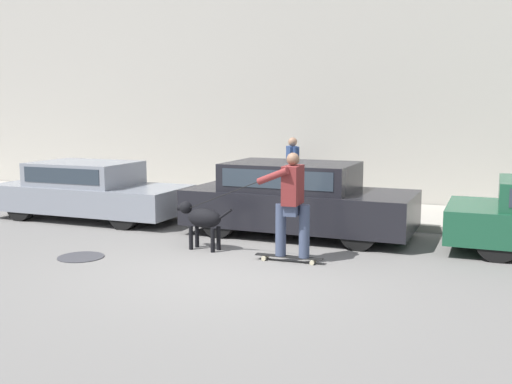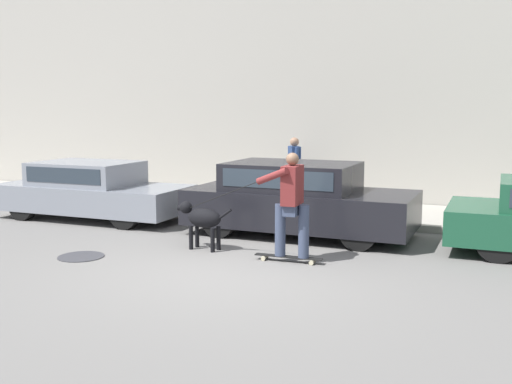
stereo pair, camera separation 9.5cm
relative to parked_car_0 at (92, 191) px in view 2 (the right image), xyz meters
The scene contains 9 objects.
ground_plane 5.16m from the parked_car_0, 32.59° to the right, with size 36.00×36.00×0.00m, color slate.
back_wall 6.21m from the parked_car_0, 41.20° to the left, with size 32.00×0.30×5.90m.
sidewalk_curb 4.93m from the parked_car_0, 28.31° to the left, with size 30.00×2.57×0.14m.
parked_car_0 is the anchor object (origin of this frame).
parked_car_1 4.54m from the parked_car_0, ahead, with size 4.14×1.87×1.33m.
dog 3.82m from the parked_car_0, 25.92° to the right, with size 1.03×0.39×0.78m.
skateboarder 5.41m from the parked_car_0, 20.76° to the right, with size 2.42×0.66×1.65m.
pedestrian_with_bag 4.57m from the parked_car_0, 39.43° to the left, with size 0.45×0.64×1.51m.
manhole_cover 3.46m from the parked_car_0, 56.18° to the right, with size 0.71×0.71×0.01m.
Camera 2 is at (3.49, -7.53, 2.29)m, focal length 42.00 mm.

